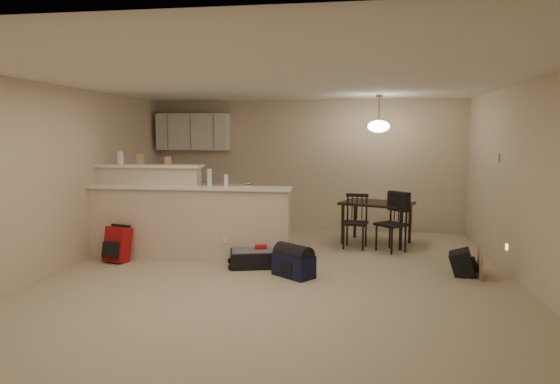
% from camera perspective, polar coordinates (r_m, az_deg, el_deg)
% --- Properties ---
extents(room, '(7.00, 7.02, 2.50)m').
position_cam_1_polar(room, '(6.20, -0.04, 1.09)').
color(room, '#B5A98B').
rests_on(room, ground).
extents(breakfast_bar, '(3.08, 0.58, 1.39)m').
position_cam_1_polar(breakfast_bar, '(7.67, -12.04, -2.84)').
color(breakfast_bar, beige).
rests_on(breakfast_bar, ground).
extents(upper_cabinets, '(1.40, 0.34, 0.70)m').
position_cam_1_polar(upper_cabinets, '(9.92, -9.87, 6.80)').
color(upper_cabinets, white).
rests_on(upper_cabinets, room).
extents(kitchen_counter, '(1.80, 0.60, 0.90)m').
position_cam_1_polar(kitchen_counter, '(9.84, -8.84, -1.66)').
color(kitchen_counter, white).
rests_on(kitchen_counter, ground).
extents(thermostat, '(0.02, 0.12, 0.12)m').
position_cam_1_polar(thermostat, '(7.93, 23.66, 3.55)').
color(thermostat, beige).
rests_on(thermostat, room).
extents(jar, '(0.10, 0.10, 0.20)m').
position_cam_1_polar(jar, '(8.06, -17.78, 3.75)').
color(jar, silver).
rests_on(jar, breakfast_bar).
extents(cereal_box, '(0.10, 0.07, 0.16)m').
position_cam_1_polar(cereal_box, '(7.92, -15.64, 3.63)').
color(cereal_box, tan).
rests_on(cereal_box, breakfast_bar).
extents(small_box, '(0.08, 0.06, 0.12)m').
position_cam_1_polar(small_box, '(7.75, -12.69, 3.51)').
color(small_box, tan).
rests_on(small_box, breakfast_bar).
extents(bottle_a, '(0.07, 0.07, 0.26)m').
position_cam_1_polar(bottle_a, '(7.33, -8.06, 1.64)').
color(bottle_a, silver).
rests_on(bottle_a, breakfast_bar).
extents(bottle_b, '(0.06, 0.06, 0.18)m').
position_cam_1_polar(bottle_b, '(7.27, -6.19, 1.30)').
color(bottle_b, silver).
rests_on(bottle_b, breakfast_bar).
extents(dining_table, '(1.32, 1.09, 0.71)m').
position_cam_1_polar(dining_table, '(8.58, 11.01, -1.72)').
color(dining_table, black).
rests_on(dining_table, ground).
extents(pendant_lamp, '(0.36, 0.36, 0.62)m').
position_cam_1_polar(pendant_lamp, '(8.49, 11.21, 7.43)').
color(pendant_lamp, brown).
rests_on(pendant_lamp, room).
extents(dining_chair_near, '(0.44, 0.43, 0.88)m').
position_cam_1_polar(dining_chair_near, '(8.20, 8.58, -3.35)').
color(dining_chair_near, black).
rests_on(dining_chair_near, ground).
extents(dining_chair_far, '(0.56, 0.56, 0.92)m').
position_cam_1_polar(dining_chair_far, '(8.07, 12.59, -3.44)').
color(dining_chair_far, black).
rests_on(dining_chair_far, ground).
extents(suitcase, '(0.76, 0.59, 0.23)m').
position_cam_1_polar(suitcase, '(7.06, -2.92, -7.61)').
color(suitcase, black).
rests_on(suitcase, ground).
extents(red_backpack, '(0.39, 0.30, 0.51)m').
position_cam_1_polar(red_backpack, '(7.66, -18.07, -5.72)').
color(red_backpack, '#AB1314').
rests_on(red_backpack, ground).
extents(navy_duffel, '(0.60, 0.56, 0.29)m').
position_cam_1_polar(navy_duffel, '(6.57, 1.57, -8.39)').
color(navy_duffel, '#101433').
rests_on(navy_duffel, ground).
extents(black_daypack, '(0.32, 0.41, 0.32)m').
position_cam_1_polar(black_daypack, '(7.06, 20.08, -7.62)').
color(black_daypack, black).
rests_on(black_daypack, ground).
extents(cardboard_sheet, '(0.09, 0.47, 0.36)m').
position_cam_1_polar(cardboard_sheet, '(7.00, 21.86, -7.63)').
color(cardboard_sheet, tan).
rests_on(cardboard_sheet, ground).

